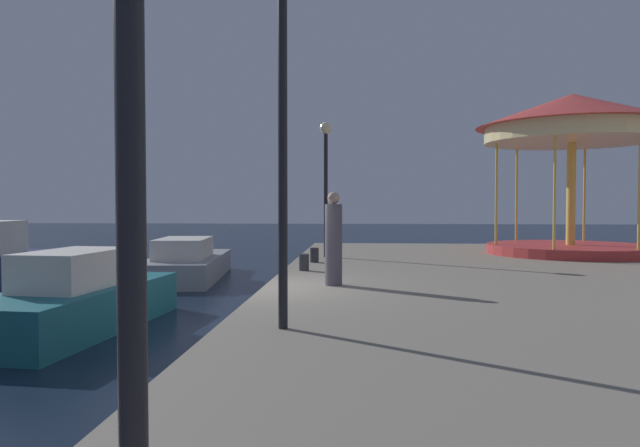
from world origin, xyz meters
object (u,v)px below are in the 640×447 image
(person_near_carousel, at_px, (334,241))
(lamp_post_far_end, at_px, (326,164))
(bollard_center, at_px, (304,262))
(carousel, at_px, (572,135))
(lamp_post_mid_promenade, at_px, (283,78))
(bollard_south, at_px, (314,255))
(motorboat_teal, at_px, (77,300))
(motorboat_grey, at_px, (187,263))

(person_near_carousel, bearing_deg, lamp_post_far_end, 94.89)
(bollard_center, bearing_deg, person_near_carousel, -71.45)
(carousel, relative_size, bollard_center, 14.95)
(lamp_post_mid_promenade, height_order, lamp_post_far_end, lamp_post_mid_promenade)
(lamp_post_mid_promenade, distance_m, bollard_center, 7.15)
(carousel, relative_size, bollard_south, 14.95)
(motorboat_teal, height_order, motorboat_grey, motorboat_teal)
(motorboat_teal, distance_m, bollard_center, 5.18)
(bollard_south, bearing_deg, lamp_post_mid_promenade, -88.15)
(person_near_carousel, bearing_deg, bollard_south, 99.36)
(person_near_carousel, bearing_deg, bollard_center, 108.55)
(motorboat_teal, xyz_separation_m, bollard_center, (3.98, 3.28, 0.42))
(bollard_south, relative_size, bollard_center, 1.00)
(person_near_carousel, bearing_deg, lamp_post_mid_promenade, -96.49)
(motorboat_grey, height_order, person_near_carousel, person_near_carousel)
(lamp_post_far_end, bearing_deg, motorboat_teal, -121.85)
(motorboat_grey, relative_size, lamp_post_mid_promenade, 1.27)
(motorboat_teal, xyz_separation_m, motorboat_grey, (-0.22, 7.65, -0.07))
(motorboat_teal, relative_size, motorboat_grey, 0.85)
(bollard_south, distance_m, bollard_center, 1.99)
(lamp_post_far_end, bearing_deg, bollard_center, -94.82)
(bollard_south, bearing_deg, lamp_post_far_end, 82.48)
(lamp_post_mid_promenade, distance_m, lamp_post_far_end, 10.11)
(motorboat_teal, relative_size, lamp_post_far_end, 1.26)
(motorboat_grey, distance_m, carousel, 12.94)
(lamp_post_mid_promenade, bearing_deg, motorboat_grey, 112.79)
(motorboat_teal, relative_size, lamp_post_mid_promenade, 1.08)
(motorboat_teal, bearing_deg, bollard_center, 39.51)
(carousel, distance_m, bollard_south, 9.30)
(motorboat_teal, distance_m, motorboat_grey, 7.65)
(motorboat_grey, bearing_deg, bollard_south, -28.99)
(carousel, bearing_deg, lamp_post_mid_promenade, -123.31)
(motorboat_grey, distance_m, bollard_center, 6.08)
(carousel, distance_m, lamp_post_mid_promenade, 14.01)
(motorboat_teal, distance_m, bollard_south, 6.68)
(carousel, bearing_deg, person_near_carousel, -133.31)
(bollard_center, bearing_deg, carousel, 32.90)
(motorboat_grey, bearing_deg, lamp_post_far_end, -9.49)
(motorboat_grey, relative_size, carousel, 1.00)
(motorboat_teal, relative_size, bollard_south, 12.80)
(motorboat_teal, relative_size, person_near_carousel, 2.79)
(bollard_center, bearing_deg, motorboat_grey, 133.85)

